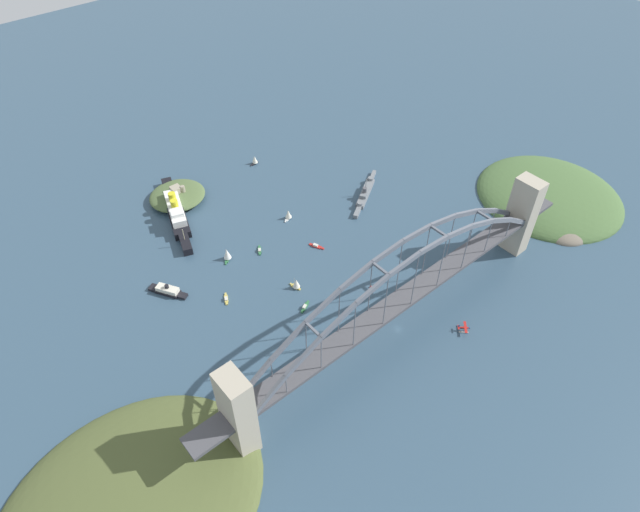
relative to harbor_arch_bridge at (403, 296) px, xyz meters
name	(u,v)px	position (x,y,z in m)	size (l,w,h in m)	color
ground_plane	(398,329)	(0.00, 0.00, -33.05)	(1400.00, 1400.00, 0.00)	#334C60
harbor_arch_bridge	(403,296)	(0.00, 0.00, 0.00)	(307.73, 19.06, 76.14)	#ADA38E
headland_west_shore	(130,511)	(-188.92, 6.54, -33.05)	(143.74, 117.01, 20.81)	#4C562D
headland_east_shore	(549,199)	(198.20, 14.46, -33.05)	(117.06, 121.12, 23.05)	#476638
ocean_liner	(176,211)	(-53.85, 196.43, -27.39)	(39.04, 93.77, 18.71)	black
naval_cruiser	(365,193)	(82.33, 118.26, -30.45)	(57.49, 37.77, 15.93)	slate
harbor_ferry_steamer	(168,291)	(-100.43, 127.08, -30.69)	(19.53, 27.77, 7.78)	black
fort_island_mid_harbor	(177,195)	(-41.88, 215.65, -28.67)	(46.52, 44.47, 13.70)	#4C6038
seaplane_taxiing_near_bridge	(464,328)	(32.18, -28.59, -30.92)	(8.85, 8.86, 5.09)	#B7B7B2
small_boat_0	(296,284)	(-28.42, 72.57, -28.66)	(6.15, 9.60, 9.52)	gold
small_boat_1	(226,299)	(-72.66, 95.26, -32.30)	(6.52, 10.49, 2.12)	gold
small_boat_2	(316,246)	(9.70, 96.11, -32.30)	(6.53, 12.07, 2.14)	#B2231E
small_boat_3	(227,254)	(-49.51, 128.52, -27.83)	(9.31, 8.76, 11.23)	#2D6B3D
small_boat_4	(305,307)	(-35.47, 54.26, -32.16)	(10.79, 6.21, 2.51)	#2D6B3D
small_boat_5	(288,214)	(14.00, 136.22, -28.78)	(8.94, 6.52, 9.16)	silver
small_boat_6	(260,250)	(-26.22, 120.25, -32.26)	(6.91, 9.52, 2.22)	#2D6B3D
small_boat_7	(255,160)	(38.09, 216.90, -28.92)	(9.20, 5.61, 8.88)	black
channel_marker_buoy	(371,286)	(12.14, 38.55, -31.94)	(2.20, 2.20, 2.75)	red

